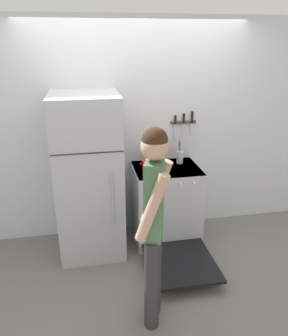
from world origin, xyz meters
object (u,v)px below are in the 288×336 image
object	(u,v)px
tea_kettle	(151,160)
person	(154,220)
refrigerator	(89,177)
dutch_oven_pot	(154,166)
utensil_jar	(180,157)
stove_range	(167,205)

from	to	relation	value
tea_kettle	person	distance (m)	1.36
refrigerator	tea_kettle	xyz separation A→B (m)	(0.73, 0.17, 0.08)
refrigerator	dutch_oven_pot	distance (m)	0.73
refrigerator	tea_kettle	size ratio (longest dim) A/B	8.28
tea_kettle	utensil_jar	distance (m)	0.35
refrigerator	tea_kettle	bearing A→B (deg)	13.22
utensil_jar	person	distance (m)	1.47
tea_kettle	dutch_oven_pot	bearing A→B (deg)	-93.19
dutch_oven_pot	tea_kettle	distance (m)	0.25
stove_range	utensil_jar	distance (m)	0.60
tea_kettle	person	xyz separation A→B (m)	(-0.26, -1.34, 0.01)
person	tea_kettle	bearing A→B (deg)	8.00
stove_range	dutch_oven_pot	bearing A→B (deg)	-154.23
refrigerator	stove_range	size ratio (longest dim) A/B	1.33
stove_range	tea_kettle	bearing A→B (deg)	134.37
dutch_oven_pot	person	distance (m)	1.12
tea_kettle	utensil_jar	bearing A→B (deg)	1.04
stove_range	dutch_oven_pot	distance (m)	0.58
tea_kettle	person	size ratio (longest dim) A/B	0.13
tea_kettle	refrigerator	bearing A→B (deg)	-166.78
dutch_oven_pot	person	xyz separation A→B (m)	(-0.24, -1.09, -0.01)
stove_range	utensil_jar	bearing A→B (deg)	41.45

